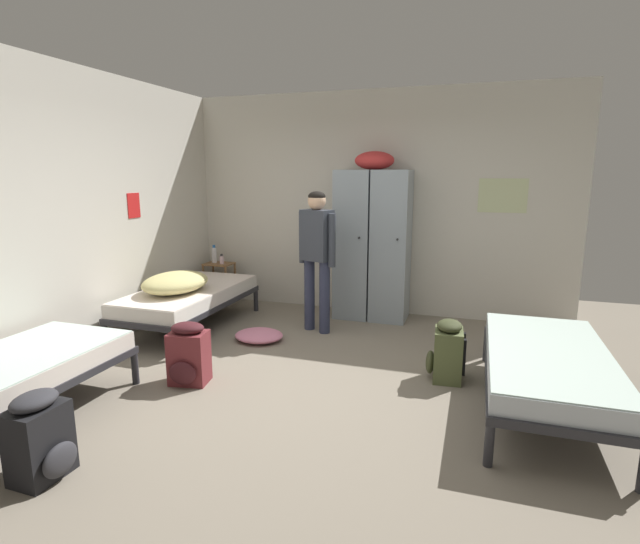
% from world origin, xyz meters
% --- Properties ---
extents(ground_plane, '(7.77, 7.77, 0.00)m').
position_xyz_m(ground_plane, '(0.00, 0.00, 0.00)').
color(ground_plane, gray).
extents(room_backdrop, '(4.98, 4.91, 2.83)m').
position_xyz_m(room_backdrop, '(-1.21, 1.24, 1.42)').
color(room_backdrop, beige).
rests_on(room_backdrop, ground_plane).
extents(locker_bank, '(0.90, 0.55, 2.07)m').
position_xyz_m(locker_bank, '(0.07, 2.15, 0.97)').
color(locker_bank, '#8C99A3').
rests_on(locker_bank, ground_plane).
extents(shelf_unit, '(0.38, 0.30, 0.57)m').
position_xyz_m(shelf_unit, '(-2.13, 2.17, 0.35)').
color(shelf_unit, brown).
rests_on(shelf_unit, ground_plane).
extents(bed_left_rear, '(0.90, 1.90, 0.49)m').
position_xyz_m(bed_left_rear, '(-1.88, 1.02, 0.38)').
color(bed_left_rear, '#28282D').
rests_on(bed_left_rear, ground_plane).
extents(bed_right, '(0.90, 1.90, 0.49)m').
position_xyz_m(bed_right, '(1.88, 0.11, 0.38)').
color(bed_right, '#28282D').
rests_on(bed_right, ground_plane).
extents(bedding_heap, '(0.65, 0.87, 0.22)m').
position_xyz_m(bedding_heap, '(-1.90, 0.81, 0.60)').
color(bedding_heap, '#D1C67F').
rests_on(bedding_heap, bed_left_rear).
extents(person_traveler, '(0.48, 0.31, 1.61)m').
position_xyz_m(person_traveler, '(-0.41, 1.39, 0.97)').
color(person_traveler, '#2D334C').
rests_on(person_traveler, ground_plane).
extents(water_bottle, '(0.07, 0.07, 0.25)m').
position_xyz_m(water_bottle, '(-2.21, 2.19, 0.68)').
color(water_bottle, white).
rests_on(water_bottle, shelf_unit).
extents(lotion_bottle, '(0.06, 0.06, 0.14)m').
position_xyz_m(lotion_bottle, '(-2.06, 2.13, 0.63)').
color(lotion_bottle, beige).
rests_on(lotion_bottle, shelf_unit).
extents(backpack_black, '(0.34, 0.32, 0.55)m').
position_xyz_m(backpack_black, '(-1.09, -1.78, 0.26)').
color(backpack_black, black).
rests_on(backpack_black, ground_plane).
extents(backpack_olive, '(0.35, 0.33, 0.55)m').
position_xyz_m(backpack_olive, '(1.11, 0.46, 0.26)').
color(backpack_olive, '#566038').
rests_on(backpack_olive, ground_plane).
extents(backpack_maroon, '(0.36, 0.37, 0.55)m').
position_xyz_m(backpack_maroon, '(-1.02, -0.33, 0.26)').
color(backpack_maroon, maroon).
rests_on(backpack_maroon, ground_plane).
extents(clothes_pile_pink, '(0.54, 0.47, 0.11)m').
position_xyz_m(clothes_pile_pink, '(-0.91, 0.87, 0.06)').
color(clothes_pile_pink, pink).
rests_on(clothes_pile_pink, ground_plane).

